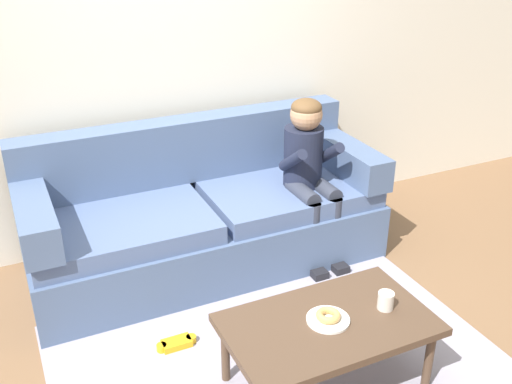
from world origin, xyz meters
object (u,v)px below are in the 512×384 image
at_px(person_child, 309,165).
at_px(toy_controller, 177,344).
at_px(donut, 328,315).
at_px(coffee_table, 328,328).
at_px(mug, 386,301).
at_px(couch, 204,216).

height_order(person_child, toy_controller, person_child).
height_order(person_child, donut, person_child).
bearing_deg(donut, coffee_table, -72.73).
relative_size(mug, toy_controller, 0.40).
distance_m(person_child, toy_controller, 1.43).
bearing_deg(coffee_table, toy_controller, 135.40).
bearing_deg(coffee_table, donut, 107.27).
bearing_deg(person_child, couch, 162.91).
bearing_deg(person_child, toy_controller, -153.02).
relative_size(couch, person_child, 2.08).
relative_size(person_child, donut, 9.18).
bearing_deg(mug, donut, 173.83).
relative_size(donut, mug, 1.33).
xyz_separation_m(couch, mug, (0.43, -1.40, 0.10)).
bearing_deg(couch, person_child, -17.09).
xyz_separation_m(donut, toy_controller, (-0.59, 0.58, -0.40)).
bearing_deg(toy_controller, mug, -27.02).
distance_m(donut, mug, 0.31).
bearing_deg(toy_controller, coffee_table, -37.30).
height_order(person_child, mug, person_child).
height_order(donut, mug, mug).
distance_m(coffee_table, donut, 0.07).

